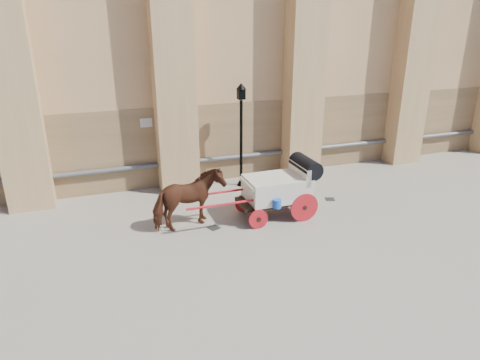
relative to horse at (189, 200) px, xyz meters
name	(u,v)px	position (x,y,z in m)	size (l,w,h in m)	color
ground	(236,225)	(1.37, -0.33, -0.90)	(90.00, 90.00, 0.00)	gray
horse	(189,200)	(0.00, 0.00, 0.00)	(0.97, 2.13, 1.80)	#5B2F1C
carriage	(281,186)	(2.95, -0.15, 0.11)	(4.28, 1.52, 1.87)	black
street_lamp	(241,133)	(2.65, 2.79, 1.16)	(0.36, 0.36, 3.85)	black
drain_grate_near	(214,228)	(0.68, -0.30, -0.89)	(0.32, 0.32, 0.01)	black
drain_grate_far	(330,199)	(5.14, 0.45, -0.89)	(0.32, 0.32, 0.01)	black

